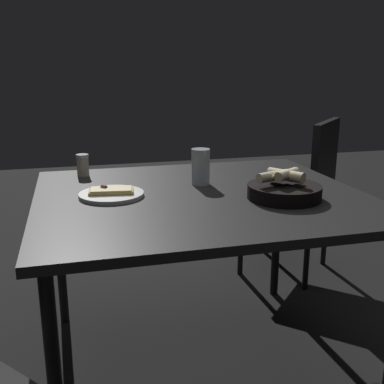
{
  "coord_description": "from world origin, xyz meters",
  "views": [
    {
      "loc": [
        1.58,
        -0.44,
        1.17
      ],
      "look_at": [
        0.01,
        -0.03,
        0.72
      ],
      "focal_mm": 43.43,
      "sensor_mm": 36.0,
      "label": 1
    }
  ],
  "objects_px": {
    "pepper_shaker": "(83,166)",
    "chair_near": "(301,188)",
    "bread_basket": "(284,190)",
    "beer_glass": "(201,168)",
    "dining_table": "(200,207)",
    "pizza_plate": "(111,194)"
  },
  "relations": [
    {
      "from": "pizza_plate",
      "to": "pepper_shaker",
      "type": "bearing_deg",
      "value": -166.2
    },
    {
      "from": "pepper_shaker",
      "to": "chair_near",
      "type": "relative_size",
      "value": 0.1
    },
    {
      "from": "pizza_plate",
      "to": "beer_glass",
      "type": "height_order",
      "value": "beer_glass"
    },
    {
      "from": "dining_table",
      "to": "chair_near",
      "type": "relative_size",
      "value": 1.34
    },
    {
      "from": "beer_glass",
      "to": "chair_near",
      "type": "height_order",
      "value": "chair_near"
    },
    {
      "from": "pizza_plate",
      "to": "chair_near",
      "type": "relative_size",
      "value": 0.26
    },
    {
      "from": "pizza_plate",
      "to": "bread_basket",
      "type": "xyz_separation_m",
      "value": [
        0.18,
        0.59,
        0.02
      ]
    },
    {
      "from": "beer_glass",
      "to": "bread_basket",
      "type": "bearing_deg",
      "value": 39.95
    },
    {
      "from": "bread_basket",
      "to": "dining_table",
      "type": "bearing_deg",
      "value": -118.12
    },
    {
      "from": "dining_table",
      "to": "pizza_plate",
      "type": "distance_m",
      "value": 0.33
    },
    {
      "from": "beer_glass",
      "to": "pepper_shaker",
      "type": "bearing_deg",
      "value": -120.71
    },
    {
      "from": "dining_table",
      "to": "bread_basket",
      "type": "bearing_deg",
      "value": 61.88
    },
    {
      "from": "dining_table",
      "to": "chair_near",
      "type": "distance_m",
      "value": 1.04
    },
    {
      "from": "pepper_shaker",
      "to": "chair_near",
      "type": "bearing_deg",
      "value": 103.31
    },
    {
      "from": "chair_near",
      "to": "dining_table",
      "type": "bearing_deg",
      "value": -48.84
    },
    {
      "from": "pizza_plate",
      "to": "bread_basket",
      "type": "distance_m",
      "value": 0.62
    },
    {
      "from": "dining_table",
      "to": "pizza_plate",
      "type": "xyz_separation_m",
      "value": [
        -0.04,
        -0.32,
        0.06
      ]
    },
    {
      "from": "bread_basket",
      "to": "beer_glass",
      "type": "xyz_separation_m",
      "value": [
        -0.27,
        -0.23,
        0.03
      ]
    },
    {
      "from": "pizza_plate",
      "to": "pepper_shaker",
      "type": "xyz_separation_m",
      "value": [
        -0.35,
        -0.09,
        0.03
      ]
    },
    {
      "from": "bread_basket",
      "to": "chair_near",
      "type": "height_order",
      "value": "chair_near"
    },
    {
      "from": "bread_basket",
      "to": "beer_glass",
      "type": "distance_m",
      "value": 0.36
    },
    {
      "from": "bread_basket",
      "to": "chair_near",
      "type": "xyz_separation_m",
      "value": [
        -0.82,
        0.51,
        -0.24
      ]
    }
  ]
}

